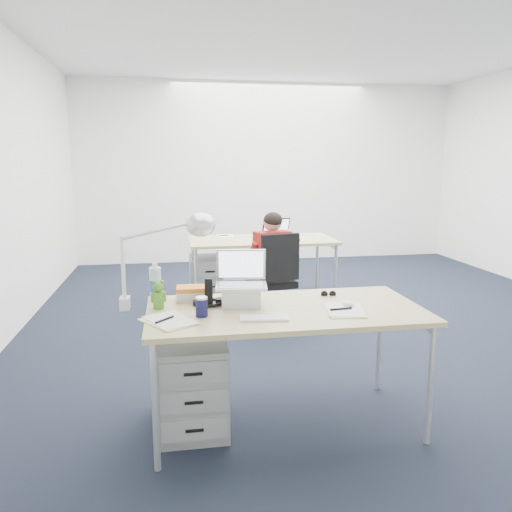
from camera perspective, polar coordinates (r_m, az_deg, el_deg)
The scene contains 24 objects.
floor at distance 4.92m, azimuth 9.32°, elevation -8.06°, with size 7.00×7.00×0.00m, color black.
room at distance 4.67m, azimuth 9.97°, elevation 12.29°, with size 6.02×7.02×2.80m.
desk_near at distance 2.95m, azimuth 3.36°, elevation -6.83°, with size 1.60×0.80×0.73m.
desk_far at distance 5.54m, azimuth 0.64°, elevation 1.48°, with size 1.60×0.80×0.73m.
office_chair at distance 4.90m, azimuth 1.94°, elevation -4.83°, with size 0.69×0.69×0.92m.
seated_person at distance 4.97m, azimuth 1.19°, elevation -1.18°, with size 0.45×0.65×1.09m.
drawer_pedestal_near at distance 3.08m, azimuth -7.34°, elevation -14.26°, with size 0.40×0.50×0.55m, color #919496.
drawer_pedestal_far at distance 5.50m, azimuth -5.44°, elevation -2.97°, with size 0.40×0.50×0.55m, color #919496.
silver_laptop at distance 2.95m, azimuth -1.70°, elevation -2.66°, with size 0.30×0.24×0.32m, color silver, non-canonical shape.
wireless_keyboard at distance 2.73m, azimuth 0.92°, elevation -7.10°, with size 0.26×0.11×0.01m, color white.
computer_mouse at distance 3.01m, azimuth 10.44°, elevation -5.36°, with size 0.06×0.10×0.03m, color white.
headphones at distance 3.01m, azimuth -5.32°, elevation -5.22°, with size 0.20×0.16×0.03m, color black, non-canonical shape.
can_koozie at distance 2.78m, azimuth -6.23°, elevation -5.78°, with size 0.07×0.07×0.11m, color #15143F.
water_bottle at distance 3.13m, azimuth -11.42°, elevation -2.86°, with size 0.07×0.07×0.24m, color silver.
bear_figurine at distance 2.96m, azimuth -11.10°, elevation -4.31°, with size 0.09×0.07×0.17m, color #337D21, non-canonical shape.
book_stack at distance 3.11m, azimuth -7.37°, elevation -4.26°, with size 0.19×0.14×0.09m, color silver.
cordless_phone at distance 2.96m, azimuth -5.41°, elevation -4.16°, with size 0.05×0.03×0.17m, color black.
papers_left at distance 2.72m, azimuth -9.98°, elevation -7.34°, with size 0.20×0.29×0.01m, color #FFFA93.
papers_right at distance 2.91m, azimuth 10.04°, elevation -6.14°, with size 0.20×0.29×0.01m, color #FFFA93.
sunglasses at distance 3.22m, azimuth 8.28°, elevation -4.33°, with size 0.10×0.04×0.02m, color black, non-canonical shape.
desk_lamp at distance 2.94m, azimuth -11.63°, elevation -0.38°, with size 0.51×0.18×0.57m, color silver, non-canonical shape.
dark_laptop at distance 5.42m, azimuth 2.93°, elevation 3.07°, with size 0.34×0.33×0.25m, color black, non-canonical shape.
far_cup at distance 5.63m, azimuth 3.61°, elevation 2.59°, with size 0.07×0.07×0.10m, color white.
far_papers at distance 5.73m, azimuth -3.53°, elevation 2.27°, with size 0.18×0.26×0.01m, color white.
Camera 1 is at (-1.55, -4.40, 1.57)m, focal length 35.00 mm.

